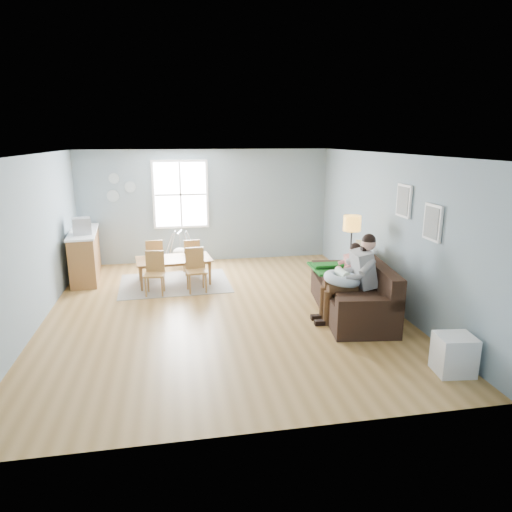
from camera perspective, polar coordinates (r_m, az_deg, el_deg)
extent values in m
cube|color=olive|center=(8.15, -4.18, -7.07)|extent=(8.40, 9.40, 0.08)
cube|color=silver|center=(7.57, -4.62, 14.84)|extent=(8.40, 9.40, 0.60)
cube|color=#7E92A4|center=(12.32, -6.66, 6.97)|extent=(8.40, 0.08, 3.90)
cube|color=#7E92A4|center=(3.38, 4.20, -13.88)|extent=(8.40, 0.08, 3.90)
cube|color=#7E92A4|center=(9.14, 22.57, 3.32)|extent=(0.08, 9.40, 3.90)
cube|color=white|center=(11.08, -9.41, 7.60)|extent=(1.32, 0.06, 1.62)
cube|color=white|center=(11.05, -9.41, 7.58)|extent=(1.20, 0.02, 1.50)
cube|color=white|center=(11.04, -9.41, 7.57)|extent=(1.20, 0.03, 0.04)
cube|color=white|center=(11.04, -9.41, 7.57)|extent=(0.04, 0.03, 1.50)
cube|color=white|center=(7.20, 21.23, 3.91)|extent=(0.04, 0.44, 0.54)
cube|color=slate|center=(7.19, 21.06, 3.91)|extent=(0.01, 0.36, 0.46)
cube|color=white|center=(7.94, 18.02, 6.56)|extent=(0.04, 0.44, 0.54)
cube|color=slate|center=(7.93, 17.86, 6.57)|extent=(0.01, 0.36, 0.46)
cylinder|color=#93ABB1|center=(11.12, -17.35, 9.23)|extent=(0.24, 0.02, 0.24)
cylinder|color=#93ABB1|center=(11.10, -15.46, 8.32)|extent=(0.26, 0.02, 0.26)
cylinder|color=#93ABB1|center=(11.17, -17.45, 7.18)|extent=(0.28, 0.02, 0.28)
cube|color=black|center=(8.10, 11.76, -5.43)|extent=(1.29, 2.44, 0.47)
cube|color=black|center=(8.06, 14.61, -2.17)|extent=(0.52, 2.34, 0.48)
cube|color=black|center=(7.04, 14.02, -5.87)|extent=(1.02, 0.35, 0.18)
cube|color=black|center=(8.97, 10.21, -1.21)|extent=(1.02, 0.35, 0.18)
cube|color=#135718|center=(8.70, 10.49, -1.45)|extent=(1.08, 0.90, 0.04)
cube|color=tan|center=(8.56, 12.98, -0.13)|extent=(0.28, 0.55, 0.53)
cube|color=gray|center=(7.63, 13.27, -1.55)|extent=(0.39, 0.48, 0.63)
sphere|color=#ECA790|center=(7.55, 13.90, 1.55)|extent=(0.23, 0.23, 0.23)
sphere|color=black|center=(7.54, 13.93, 1.90)|extent=(0.22, 0.22, 0.22)
cylinder|color=#3B2915|center=(7.48, 10.75, -4.10)|extent=(0.49, 0.19, 0.17)
cylinder|color=#3B2915|center=(7.69, 10.20, -3.56)|extent=(0.49, 0.19, 0.17)
cylinder|color=#3B2915|center=(7.51, 8.96, -6.43)|extent=(0.14, 0.14, 0.58)
cylinder|color=#3B2915|center=(7.72, 8.45, -5.83)|extent=(0.14, 0.14, 0.58)
cube|color=black|center=(7.58, 8.27, -8.23)|extent=(0.26, 0.11, 0.08)
cube|color=black|center=(7.79, 7.79, -7.58)|extent=(0.26, 0.11, 0.08)
torus|color=silver|center=(7.57, 10.71, -2.81)|extent=(0.67, 0.65, 0.25)
cylinder|color=silver|center=(7.55, 10.74, -2.21)|extent=(0.17, 0.34, 0.14)
sphere|color=#ECA790|center=(7.71, 10.27, -1.67)|extent=(0.12, 0.12, 0.12)
cube|color=silver|center=(8.16, 11.96, -1.23)|extent=(0.27, 0.31, 0.42)
sphere|color=#ECA790|center=(8.10, 12.30, 0.74)|extent=(0.20, 0.20, 0.20)
sphere|color=black|center=(8.09, 12.31, 0.97)|extent=(0.19, 0.19, 0.19)
cylinder|color=#EA396C|center=(8.05, 10.23, -2.74)|extent=(0.35, 0.12, 0.10)
cylinder|color=#EA396C|center=(8.20, 9.89, -2.41)|extent=(0.35, 0.12, 0.10)
cylinder|color=#EA396C|center=(8.06, 9.08, -4.09)|extent=(0.09, 0.09, 0.34)
cylinder|color=#EA396C|center=(8.21, 8.76, -3.74)|extent=(0.09, 0.09, 0.34)
cylinder|color=black|center=(8.93, 11.45, -4.98)|extent=(0.28, 0.28, 0.03)
cylinder|color=black|center=(8.73, 11.67, -0.78)|extent=(0.03, 0.03, 1.39)
cylinder|color=#FFA935|center=(8.57, 11.92, 4.02)|extent=(0.32, 0.32, 0.28)
cube|color=white|center=(6.52, 23.52, -11.20)|extent=(0.51, 0.46, 0.52)
cube|color=black|center=(6.43, 21.85, -11.40)|extent=(0.07, 0.35, 0.41)
cube|color=gray|center=(9.71, -10.10, -3.36)|extent=(2.30, 1.79, 0.01)
imported|color=brown|center=(9.64, -10.16, -1.88)|extent=(1.61, 1.01, 0.54)
cube|color=olive|center=(8.99, -12.58, -2.29)|extent=(0.41, 0.41, 0.04)
cube|color=olive|center=(9.09, -12.52, -0.62)|extent=(0.36, 0.07, 0.41)
cylinder|color=olive|center=(8.93, -13.61, -3.83)|extent=(0.04, 0.04, 0.41)
cylinder|color=olive|center=(8.89, -11.65, -3.81)|extent=(0.04, 0.04, 0.41)
cylinder|color=olive|center=(9.22, -13.33, -3.23)|extent=(0.04, 0.04, 0.41)
cylinder|color=olive|center=(9.18, -11.44, -3.21)|extent=(0.04, 0.04, 0.41)
cube|color=olive|center=(9.02, -7.46, -1.93)|extent=(0.43, 0.43, 0.04)
cube|color=olive|center=(9.12, -7.68, -0.23)|extent=(0.37, 0.08, 0.43)
cylinder|color=olive|center=(8.91, -8.26, -3.57)|extent=(0.04, 0.04, 0.42)
cylinder|color=olive|center=(8.95, -6.26, -3.41)|extent=(0.04, 0.04, 0.42)
cylinder|color=olive|center=(9.21, -8.54, -2.98)|extent=(0.04, 0.04, 0.42)
cylinder|color=olive|center=(9.25, -6.61, -2.83)|extent=(0.04, 0.04, 0.42)
cube|color=olive|center=(10.20, -12.62, -0.28)|extent=(0.43, 0.43, 0.04)
cube|color=olive|center=(9.98, -12.59, 0.74)|extent=(0.36, 0.09, 0.42)
cylinder|color=olive|center=(10.41, -11.81, -1.09)|extent=(0.04, 0.04, 0.41)
cylinder|color=olive|center=(10.39, -13.50, -1.22)|extent=(0.04, 0.04, 0.41)
cylinder|color=olive|center=(10.12, -11.60, -1.54)|extent=(0.04, 0.04, 0.41)
cylinder|color=olive|center=(10.09, -13.33, -1.68)|extent=(0.04, 0.04, 0.41)
cube|color=olive|center=(10.23, -8.11, -0.11)|extent=(0.41, 0.41, 0.03)
cube|color=olive|center=(10.01, -8.00, 0.86)|extent=(0.35, 0.08, 0.40)
cylinder|color=olive|center=(10.44, -7.40, -0.90)|extent=(0.04, 0.04, 0.39)
cylinder|color=olive|center=(10.40, -9.01, -1.02)|extent=(0.04, 0.04, 0.39)
cylinder|color=olive|center=(10.16, -7.11, -1.32)|extent=(0.04, 0.04, 0.39)
cylinder|color=olive|center=(10.12, -8.76, -1.45)|extent=(0.04, 0.04, 0.39)
cube|color=brown|center=(10.50, -20.57, 0.11)|extent=(0.67, 1.86, 1.01)
cube|color=white|center=(10.39, -20.82, 2.85)|extent=(0.72, 1.90, 0.04)
cube|color=#A4A5A9|center=(10.01, -20.96, 3.52)|extent=(0.42, 0.41, 0.34)
cube|color=black|center=(10.01, -21.92, 3.43)|extent=(0.08, 0.27, 0.24)
cylinder|color=#A4A5A9|center=(10.71, -9.55, 2.96)|extent=(0.14, 0.47, 0.04)
ellipsoid|color=beige|center=(10.82, -9.45, 0.48)|extent=(0.34, 0.34, 0.21)
cylinder|color=#A4A5A9|center=(10.76, -9.50, 1.71)|extent=(0.01, 0.01, 0.38)
cylinder|color=#A4A5A9|center=(10.60, -11.16, 0.49)|extent=(0.35, 0.25, 0.84)
cylinder|color=#A4A5A9|center=(10.49, -8.31, 0.47)|extent=(0.24, 0.36, 0.84)
cylinder|color=#A4A5A9|center=(11.11, -10.55, 1.16)|extent=(0.24, 0.36, 0.84)
cylinder|color=#A4A5A9|center=(11.01, -7.83, 1.15)|extent=(0.35, 0.25, 0.84)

